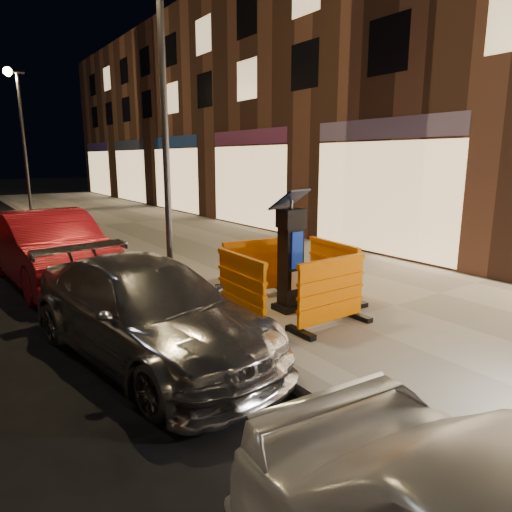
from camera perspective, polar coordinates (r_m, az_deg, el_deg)
ground_plane at (r=6.23m, az=-0.79°, el=-12.46°), size 120.00×120.00×0.00m
sidewalk at (r=8.16m, az=17.05°, el=-6.40°), size 6.00×60.00×0.15m
kerb at (r=6.20m, az=-0.79°, el=-11.83°), size 0.30×60.00×0.15m
parking_kiosk at (r=7.35m, az=4.35°, el=0.20°), size 0.62×0.62×1.85m
barrier_front at (r=6.76m, az=9.39°, el=-4.58°), size 1.34×0.57×1.03m
barrier_back at (r=8.18m, az=0.10°, el=-1.48°), size 1.38×0.70×1.03m
barrier_kerbside at (r=6.90m, az=-1.85°, el=-4.07°), size 0.59×1.34×1.03m
barrier_bldgside at (r=8.06m, az=9.55°, el=-1.85°), size 0.68×1.38×1.03m
car_silver at (r=6.43m, az=-13.04°, el=-12.01°), size 2.42×4.60×1.27m
car_red at (r=10.55m, az=-23.95°, el=-3.14°), size 1.91×4.70×1.52m
street_lamp_mid at (r=8.44m, az=-11.33°, el=15.70°), size 0.12×0.12×6.00m
street_lamp_far at (r=22.96m, az=-26.98°, el=12.28°), size 0.12×0.12×6.00m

